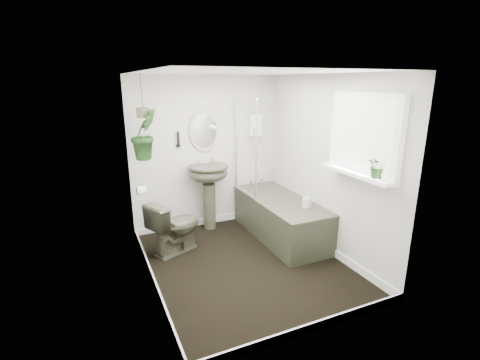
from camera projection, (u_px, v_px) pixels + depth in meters
name	position (u px, v px, depth m)	size (l,w,h in m)	color
floor	(245.00, 264.00, 4.39)	(2.30, 2.80, 0.02)	black
ceiling	(246.00, 71.00, 3.75)	(2.30, 2.80, 0.02)	white
wall_back	(206.00, 153.00, 5.30)	(2.30, 0.02, 2.30)	silver
wall_front	(318.00, 216.00, 2.83)	(2.30, 0.02, 2.30)	silver
wall_left	(144.00, 187.00, 3.61)	(0.02, 2.80, 2.30)	silver
wall_right	(326.00, 165.00, 4.53)	(0.02, 2.80, 2.30)	silver
skirting	(245.00, 259.00, 4.37)	(2.30, 2.80, 0.10)	white
bathtub	(280.00, 218.00, 5.06)	(0.72, 1.72, 0.58)	#3B3B2C
bath_screen	(246.00, 147.00, 5.09)	(0.04, 0.72, 1.40)	silver
shower_box	(255.00, 125.00, 5.45)	(0.20, 0.10, 0.35)	white
oval_mirror	(204.00, 131.00, 5.16)	(0.46, 0.03, 0.62)	#B8AE8A
wall_sconce	(178.00, 139.00, 5.02)	(0.04, 0.04, 0.22)	black
toilet_roll_holder	(141.00, 190.00, 4.32)	(0.11, 0.11, 0.11)	white
window_recess	(364.00, 135.00, 3.75)	(0.08, 1.00, 0.90)	white
window_sill	(356.00, 173.00, 3.84)	(0.18, 1.00, 0.04)	white
window_blinds	(361.00, 135.00, 3.73)	(0.01, 0.86, 0.76)	white
toilet	(175.00, 226.00, 4.60)	(0.41, 0.71, 0.73)	#3B3B2C
pedestal_sink	(209.00, 197.00, 5.30)	(0.59, 0.50, 1.01)	#3B3B2C
sill_plant	(378.00, 165.00, 3.56)	(0.23, 0.20, 0.26)	black
hanging_plant	(145.00, 134.00, 4.40)	(0.36, 0.29, 0.65)	black
soap_bottle	(307.00, 200.00, 4.62)	(0.09, 0.10, 0.21)	black
hanging_pot	(143.00, 113.00, 4.33)	(0.16, 0.16, 0.12)	brown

